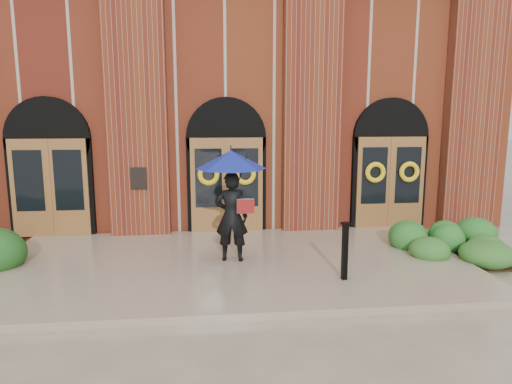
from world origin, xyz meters
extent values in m
plane|color=gray|center=(0.00, 0.00, 0.00)|extent=(90.00, 90.00, 0.00)
cube|color=gray|center=(0.00, 0.15, 0.07)|extent=(10.00, 5.30, 0.15)
cube|color=maroon|center=(0.00, 8.90, 3.50)|extent=(16.00, 12.00, 7.00)
cube|color=black|center=(-2.25, 2.47, 1.65)|extent=(0.40, 0.05, 0.55)
cube|color=maroon|center=(-2.25, 2.73, 3.50)|extent=(1.50, 0.45, 7.00)
cube|color=maroon|center=(2.25, 2.73, 3.50)|extent=(1.50, 0.45, 7.00)
cube|color=maroon|center=(6.75, 2.73, 3.50)|extent=(1.50, 0.45, 7.00)
cube|color=brown|center=(-4.50, 2.71, 1.40)|extent=(1.90, 0.10, 2.50)
cylinder|color=black|center=(-4.50, 2.85, 2.65)|extent=(2.10, 0.22, 2.10)
cube|color=brown|center=(0.00, 2.71, 1.40)|extent=(1.90, 0.10, 2.50)
cylinder|color=black|center=(0.00, 2.85, 2.65)|extent=(2.10, 0.22, 2.10)
cube|color=brown|center=(4.50, 2.71, 1.40)|extent=(1.90, 0.10, 2.50)
cylinder|color=black|center=(4.50, 2.85, 2.65)|extent=(2.10, 0.22, 2.10)
torus|color=yellow|center=(-0.48, 2.59, 1.70)|extent=(0.57, 0.13, 0.57)
torus|color=yellow|center=(0.48, 2.59, 1.70)|extent=(0.57, 0.13, 0.57)
torus|color=yellow|center=(4.02, 2.59, 1.70)|extent=(0.57, 0.13, 0.57)
torus|color=yellow|center=(4.98, 2.59, 1.70)|extent=(0.57, 0.13, 0.57)
imported|color=black|center=(-0.02, 0.21, 1.11)|extent=(0.77, 0.57, 1.92)
cone|color=navy|center=(-0.02, 0.21, 2.32)|extent=(1.72, 1.72, 0.38)
cylinder|color=black|center=(0.03, 0.16, 1.81)|extent=(0.02, 0.02, 0.64)
cube|color=#9C9FA1|center=(0.26, 0.05, 1.37)|extent=(0.38, 0.24, 0.28)
cube|color=maroon|center=(0.26, -0.05, 1.37)|extent=(0.36, 0.09, 0.28)
cube|color=black|center=(2.04, -1.19, 0.68)|extent=(0.11, 0.11, 1.07)
cube|color=black|center=(2.04, -1.19, 1.24)|extent=(0.17, 0.17, 0.04)
ellipsoid|color=#246021|center=(5.20, 0.85, 0.35)|extent=(2.73, 1.09, 0.70)
ellipsoid|color=#2C5D21|center=(5.10, 0.00, 0.27)|extent=(1.53, 1.31, 0.54)
camera|label=1|loc=(-0.53, -9.24, 3.26)|focal=32.00mm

